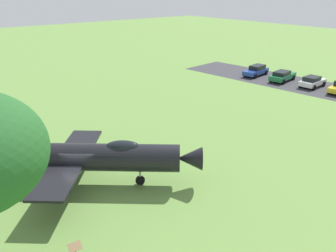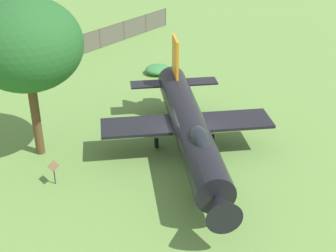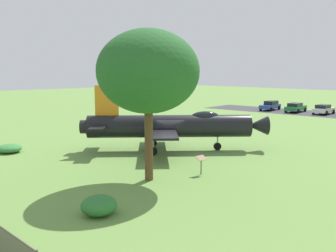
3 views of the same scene
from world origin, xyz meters
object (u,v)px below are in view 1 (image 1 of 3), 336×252
object	(u,v)px
display_jet	(85,157)
parked_car_green	(282,76)
info_plaque	(75,250)
parked_car_blue	(256,70)
parked_car_white	(312,81)

from	to	relation	value
display_jet	parked_car_green	size ratio (longest dim) A/B	2.61
info_plaque	parked_car_blue	bearing A→B (deg)	26.06
parked_car_white	parked_car_blue	world-z (taller)	parked_car_blue
parked_car_green	parked_car_white	bearing A→B (deg)	-92.71
info_plaque	parked_car_blue	world-z (taller)	parked_car_blue
parked_car_green	parked_car_blue	bearing A→B (deg)	84.54
display_jet	parked_car_blue	xyz separation A→B (m)	(32.18, 11.44, -1.20)
info_plaque	parked_car_white	size ratio (longest dim) A/B	0.28
parked_car_white	parked_car_green	world-z (taller)	parked_car_green
parked_car_green	parked_car_blue	distance (m)	4.19
info_plaque	parked_car_white	world-z (taller)	parked_car_white
parked_car_white	parked_car_blue	xyz separation A→B (m)	(-0.63, 8.29, 0.03)
display_jet	parked_car_green	world-z (taller)	display_jet
parked_car_white	parked_car_green	xyz separation A→B (m)	(-0.41, 4.10, 0.01)
parked_car_green	display_jet	bearing A→B (deg)	-175.82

